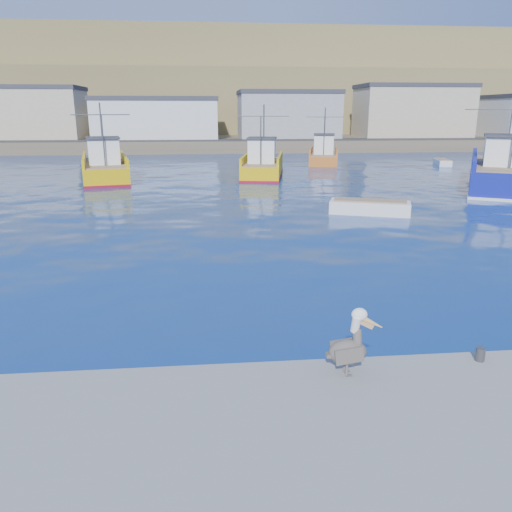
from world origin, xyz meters
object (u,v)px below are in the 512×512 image
Objects in this scene: trawler_blue at (505,172)px; boat_orange at (324,154)px; skiff_mid at (370,208)px; trawler_yellow_a at (105,168)px; skiff_far at (442,163)px; pelican at (350,346)px; trawler_yellow_b at (263,166)px.

boat_orange is at bearing 116.26° from trawler_blue.
skiff_mid is (-3.78, -28.07, -0.70)m from boat_orange.
trawler_yellow_a is at bearing 136.99° from skiff_mid.
trawler_blue is 16.93m from skiff_far.
trawler_blue is 33.61m from pelican.
boat_orange is (-9.56, 19.37, -0.17)m from trawler_blue.
skiff_mid is 19.58m from pelican.
trawler_blue is 1.74× the size of boat_orange.
trawler_blue reaches higher than skiff_mid.
trawler_blue is 10.20× the size of pelican.
trawler_yellow_a is 35.32m from skiff_far.
trawler_yellow_b is 13.21m from boat_orange.
boat_orange is at bearing 52.77° from trawler_yellow_b.
boat_orange is 1.78× the size of skiff_mid.
boat_orange is 28.33m from skiff_mid.
trawler_yellow_b reaches higher than pelican.
pelican reaches higher than skiff_far.
pelican is (-22.81, -43.80, 0.86)m from skiff_far.
trawler_yellow_a reaches higher than pelican.
pelican is at bearing -117.50° from skiff_far.
skiff_mid is (4.21, -17.54, -0.64)m from trawler_yellow_b.
trawler_blue is at bearing -26.77° from trawler_yellow_b.
trawler_yellow_a is 1.12× the size of trawler_yellow_b.
skiff_mid is at bearing -122.86° from skiff_far.
skiff_far is at bearing 57.14° from skiff_mid.
trawler_yellow_b is 0.68× the size of trawler_blue.
trawler_yellow_b is 1.19× the size of boat_orange.
boat_orange is (21.66, 11.38, 0.01)m from trawler_yellow_a.
skiff_far is (16.36, 25.33, -0.06)m from skiff_mid.
skiff_mid is (17.88, -16.68, -0.70)m from trawler_yellow_a.
trawler_yellow_a is 7.78× the size of pelican.
skiff_mid is at bearing 70.76° from pelican.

